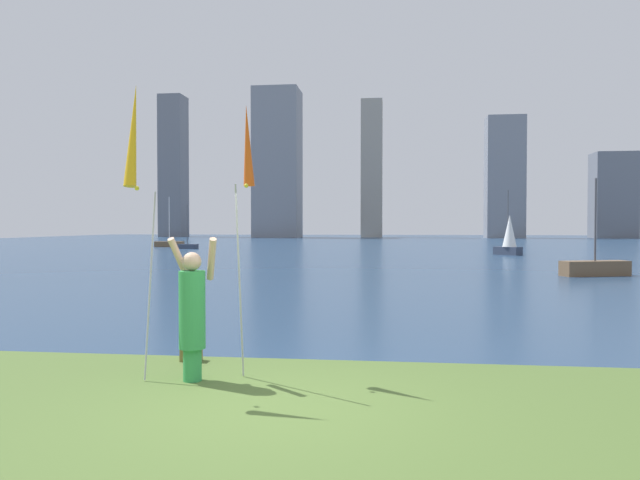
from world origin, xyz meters
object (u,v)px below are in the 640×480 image
object	(u,v)px
sailboat_4	(169,244)
sailboat_5	(509,237)
sailboat_1	(187,246)
person	(192,310)
kite_flag_left	(134,142)
sailboat_2	(595,267)
bag	(191,354)
kite_flag_right	(247,153)

from	to	relation	value
sailboat_4	sailboat_5	world-z (taller)	sailboat_4
sailboat_1	sailboat_5	size ratio (longest dim) A/B	0.85
sailboat_4	person	bearing A→B (deg)	-68.66
kite_flag_left	sailboat_2	xyz separation A→B (m)	(11.49, 18.44, -2.80)
kite_flag_left	sailboat_1	distance (m)	46.25
sailboat_1	sailboat_4	world-z (taller)	sailboat_4
kite_flag_left	sailboat_2	distance (m)	21.91
sailboat_1	sailboat_2	xyz separation A→B (m)	(26.19, -25.31, 0.10)
kite_flag_left	sailboat_4	distance (m)	51.10
bag	sailboat_2	distance (m)	20.33
person	bag	size ratio (longest dim) A/B	6.46
sailboat_4	kite_flag_right	bearing A→B (deg)	-67.78
sailboat_1	kite_flag_left	bearing A→B (deg)	-71.43
bag	kite_flag_left	bearing A→B (deg)	-97.94
kite_flag_right	sailboat_2	bearing A→B (deg)	59.66
bag	sailboat_2	world-z (taller)	sailboat_2
sailboat_2	sailboat_5	distance (m)	17.28
kite_flag_left	bag	size ratio (longest dim) A/B	13.08
kite_flag_right	sailboat_5	distance (m)	36.22
bag	sailboat_5	distance (m)	35.93
kite_flag_right	sailboat_4	xyz separation A→B (m)	(-19.13, 46.85, -2.79)
person	kite_flag_right	size ratio (longest dim) A/B	0.51
kite_flag_right	sailboat_4	size ratio (longest dim) A/B	0.79
person	sailboat_4	world-z (taller)	sailboat_4
kite_flag_right	sailboat_5	world-z (taller)	sailboat_5
sailboat_4	sailboat_2	bearing A→B (deg)	-44.97
person	sailboat_5	xyz separation A→B (m)	(10.64, 35.30, 0.33)
sailboat_1	bag	bearing A→B (deg)	-70.54
kite_flag_left	bag	bearing A→B (deg)	82.06
sailboat_2	sailboat_4	world-z (taller)	sailboat_4
kite_flag_left	sailboat_2	bearing A→B (deg)	58.07
kite_flag_right	sailboat_1	xyz separation A→B (m)	(-15.95, 42.81, -2.86)
kite_flag_right	sailboat_5	xyz separation A→B (m)	(10.01, 34.76, -1.83)
sailboat_5	bag	bearing A→B (deg)	-107.92
kite_flag_left	sailboat_1	bearing A→B (deg)	108.57
person	sailboat_1	bearing A→B (deg)	96.75
sailboat_4	sailboat_5	size ratio (longest dim) A/B	1.06
kite_flag_left	bag	xyz separation A→B (m)	(0.21, 1.53, -3.04)
person	kite_flag_left	distance (m)	2.32
kite_flag_left	sailboat_1	world-z (taller)	kite_flag_left
kite_flag_left	sailboat_5	world-z (taller)	sailboat_5
sailboat_1	kite_flag_right	bearing A→B (deg)	-69.57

